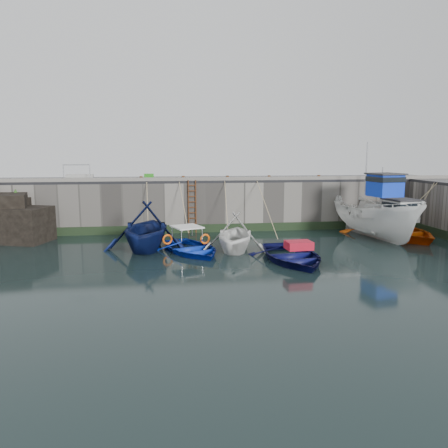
{
  "coord_description": "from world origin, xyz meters",
  "views": [
    {
      "loc": [
        -3.6,
        -16.22,
        4.85
      ],
      "look_at": [
        -0.63,
        5.71,
        1.2
      ],
      "focal_mm": 35.0,
      "sensor_mm": 36.0,
      "label": 1
    }
  ],
  "objects": [
    {
      "name": "bollard_d",
      "position": [
        2.8,
        10.25,
        3.3
      ],
      "size": [
        0.18,
        0.18,
        0.28
      ],
      "primitive_type": "cylinder",
      "color": "#3F1E0F",
      "rests_on": "road_back"
    },
    {
      "name": "boat_near_navy",
      "position": [
        2.01,
        2.39,
        0.0
      ],
      "size": [
        3.81,
        5.11,
        1.01
      ],
      "primitive_type": "imported",
      "rotation": [
        0.0,
        0.0,
        0.07
      ],
      "color": "#0A0C41",
      "rests_on": "ground"
    },
    {
      "name": "boat_near_blacktrim",
      "position": [
        -0.19,
        4.87,
        0.0
      ],
      "size": [
        4.46,
        4.89,
        2.2
      ],
      "primitive_type": "imported",
      "rotation": [
        0.0,
        0.0,
        -0.23
      ],
      "color": "silver",
      "rests_on": "ground"
    },
    {
      "name": "bollard_e",
      "position": [
        6.0,
        10.25,
        3.3
      ],
      "size": [
        0.18,
        0.18,
        0.28
      ],
      "primitive_type": "cylinder",
      "color": "#3F1E0F",
      "rests_on": "road_back"
    },
    {
      "name": "fish_crate",
      "position": [
        -4.62,
        12.39,
        3.32
      ],
      "size": [
        0.64,
        0.42,
        0.32
      ],
      "primitive_type": "cube",
      "rotation": [
        0.0,
        0.0,
        0.05
      ],
      "color": "#217A16",
      "rests_on": "road_back"
    },
    {
      "name": "boat_far_white",
      "position": [
        8.32,
        6.95,
        1.17
      ],
      "size": [
        3.8,
        7.55,
        5.79
      ],
      "rotation": [
        0.0,
        0.0,
        0.16
      ],
      "color": "silver",
      "rests_on": "ground"
    },
    {
      "name": "boat_far_orange",
      "position": [
        9.51,
        7.2,
        0.42
      ],
      "size": [
        5.63,
        7.1,
        4.32
      ],
      "rotation": [
        0.0,
        0.0,
        0.18
      ],
      "color": "#EB570C",
      "rests_on": "ground"
    },
    {
      "name": "railing",
      "position": [
        -8.75,
        11.25,
        3.36
      ],
      "size": [
        1.6,
        1.05,
        1.0
      ],
      "color": "#A5A8AD",
      "rests_on": "road_back"
    },
    {
      "name": "ground",
      "position": [
        0.0,
        0.0,
        0.0
      ],
      "size": [
        120.0,
        120.0,
        0.0
      ],
      "primitive_type": "plane",
      "color": "black",
      "rests_on": "ground"
    },
    {
      "name": "boat_near_blue",
      "position": [
        -2.39,
        4.67,
        0.0
      ],
      "size": [
        4.52,
        5.25,
        0.92
      ],
      "primitive_type": "imported",
      "rotation": [
        0.0,
        0.0,
        0.36
      ],
      "color": "#0B28A9",
      "rests_on": "ground"
    },
    {
      "name": "boat_near_blue_rope",
      "position": [
        -2.39,
        8.59,
        0.0
      ],
      "size": [
        0.04,
        3.84,
        3.1
      ],
      "primitive_type": null,
      "color": "tan",
      "rests_on": "ground"
    },
    {
      "name": "algae_back",
      "position": [
        0.0,
        9.96,
        0.25
      ],
      "size": [
        30.0,
        0.08,
        0.5
      ],
      "primitive_type": "cube",
      "color": "black",
      "rests_on": "ground"
    },
    {
      "name": "kerb_back",
      "position": [
        0.0,
        10.15,
        3.26
      ],
      "size": [
        30.0,
        0.3,
        0.2
      ],
      "primitive_type": "cube",
      "color": "slate",
      "rests_on": "road_back"
    },
    {
      "name": "bollard_a",
      "position": [
        -5.0,
        10.25,
        3.3
      ],
      "size": [
        0.18,
        0.18,
        0.28
      ],
      "primitive_type": "cylinder",
      "color": "#3F1E0F",
      "rests_on": "road_back"
    },
    {
      "name": "bollard_b",
      "position": [
        -2.5,
        10.25,
        3.3
      ],
      "size": [
        0.18,
        0.18,
        0.28
      ],
      "primitive_type": "cylinder",
      "color": "#3F1E0F",
      "rests_on": "road_back"
    },
    {
      "name": "boat_near_white",
      "position": [
        -4.59,
        5.8,
        0.0
      ],
      "size": [
        4.95,
        5.58,
        2.72
      ],
      "primitive_type": "imported",
      "rotation": [
        0.0,
        0.0,
        -0.1
      ],
      "color": "#0A133F",
      "rests_on": "ground"
    },
    {
      "name": "boat_near_navy_rope",
      "position": [
        2.01,
        7.45,
        0.0
      ],
      "size": [
        0.04,
        5.73,
        3.1
      ],
      "primitive_type": null,
      "color": "tan",
      "rests_on": "ground"
    },
    {
      "name": "road_back",
      "position": [
        0.0,
        12.5,
        3.08
      ],
      "size": [
        30.0,
        5.0,
        0.16
      ],
      "primitive_type": "cube",
      "color": "black",
      "rests_on": "quay_back"
    },
    {
      "name": "quay_back",
      "position": [
        0.0,
        12.5,
        1.5
      ],
      "size": [
        30.0,
        5.0,
        3.0
      ],
      "primitive_type": "cube",
      "color": "slate",
      "rests_on": "ground"
    },
    {
      "name": "ladder",
      "position": [
        -2.0,
        9.91,
        1.59
      ],
      "size": [
        0.51,
        0.08,
        3.2
      ],
      "color": "#3F1E0F",
      "rests_on": "ground"
    },
    {
      "name": "bollard_c",
      "position": [
        0.2,
        10.25,
        3.3
      ],
      "size": [
        0.18,
        0.18,
        0.28
      ],
      "primitive_type": "cylinder",
      "color": "#3F1E0F",
      "rests_on": "road_back"
    },
    {
      "name": "boat_near_white_rope",
      "position": [
        -4.59,
        9.15,
        0.0
      ],
      "size": [
        0.04,
        3.11,
        3.1
      ],
      "primitive_type": null,
      "color": "tan",
      "rests_on": "ground"
    },
    {
      "name": "boat_near_blacktrim_rope",
      "position": [
        -0.19,
        8.69,
        0.0
      ],
      "size": [
        0.04,
        3.7,
        3.1
      ],
      "primitive_type": null,
      "color": "tan",
      "rests_on": "ground"
    }
  ]
}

